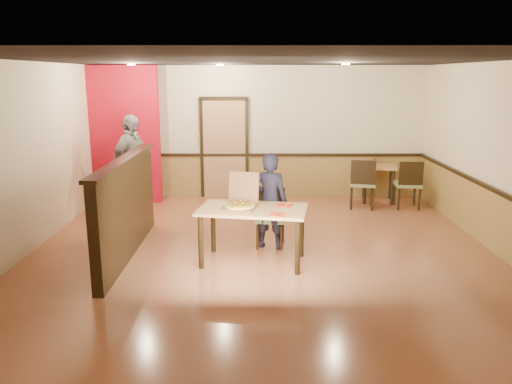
{
  "coord_description": "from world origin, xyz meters",
  "views": [
    {
      "loc": [
        -0.11,
        -7.19,
        2.59
      ],
      "look_at": [
        -0.12,
        0.0,
        0.91
      ],
      "focal_mm": 35.0,
      "sensor_mm": 36.0,
      "label": 1
    }
  ],
  "objects_px": {
    "main_table": "(253,216)",
    "side_chair_right": "(409,182)",
    "condiment": "(374,161)",
    "side_table": "(379,174)",
    "side_chair_left": "(363,182)",
    "diner_chair": "(271,215)",
    "passerby": "(132,164)",
    "pizza_box": "(240,204)",
    "diner": "(270,201)"
  },
  "relations": [
    {
      "from": "side_chair_right",
      "to": "condiment",
      "type": "xyz_separation_m",
      "value": [
        -0.52,
        0.75,
        0.31
      ]
    },
    {
      "from": "pizza_box",
      "to": "condiment",
      "type": "bearing_deg",
      "value": 65.98
    },
    {
      "from": "diner",
      "to": "side_chair_right",
      "type": "bearing_deg",
      "value": -123.74
    },
    {
      "from": "diner_chair",
      "to": "diner",
      "type": "height_order",
      "value": "diner"
    },
    {
      "from": "passerby",
      "to": "condiment",
      "type": "relative_size",
      "value": 12.25
    },
    {
      "from": "side_chair_left",
      "to": "diner",
      "type": "height_order",
      "value": "diner"
    },
    {
      "from": "diner_chair",
      "to": "condiment",
      "type": "relative_size",
      "value": 5.8
    },
    {
      "from": "passerby",
      "to": "condiment",
      "type": "distance_m",
      "value": 4.97
    },
    {
      "from": "side_chair_right",
      "to": "diner_chair",
      "type": "bearing_deg",
      "value": 41.68
    },
    {
      "from": "side_chair_left",
      "to": "passerby",
      "type": "distance_m",
      "value": 4.51
    },
    {
      "from": "main_table",
      "to": "side_table",
      "type": "distance_m",
      "value": 4.41
    },
    {
      "from": "diner_chair",
      "to": "pizza_box",
      "type": "relative_size",
      "value": 1.49
    },
    {
      "from": "passerby",
      "to": "pizza_box",
      "type": "xyz_separation_m",
      "value": [
        2.17,
        -2.71,
        -0.09
      ]
    },
    {
      "from": "side_chair_right",
      "to": "side_table",
      "type": "distance_m",
      "value": 0.77
    },
    {
      "from": "side_chair_right",
      "to": "passerby",
      "type": "bearing_deg",
      "value": 5.9
    },
    {
      "from": "side_table",
      "to": "diner",
      "type": "relative_size",
      "value": 0.56
    },
    {
      "from": "pizza_box",
      "to": "main_table",
      "type": "bearing_deg",
      "value": 4.02
    },
    {
      "from": "diner_chair",
      "to": "side_chair_left",
      "type": "distance_m",
      "value": 2.86
    },
    {
      "from": "side_table",
      "to": "diner",
      "type": "distance_m",
      "value": 3.76
    },
    {
      "from": "main_table",
      "to": "diner",
      "type": "height_order",
      "value": "diner"
    },
    {
      "from": "condiment",
      "to": "main_table",
      "type": "bearing_deg",
      "value": -124.58
    },
    {
      "from": "side_table",
      "to": "diner",
      "type": "bearing_deg",
      "value": -128.79
    },
    {
      "from": "side_chair_right",
      "to": "condiment",
      "type": "height_order",
      "value": "side_chair_right"
    },
    {
      "from": "passerby",
      "to": "pizza_box",
      "type": "bearing_deg",
      "value": -117.81
    },
    {
      "from": "side_chair_left",
      "to": "condiment",
      "type": "height_order",
      "value": "side_chair_left"
    },
    {
      "from": "diner",
      "to": "side_chair_left",
      "type": "bearing_deg",
      "value": -112.58
    },
    {
      "from": "side_chair_left",
      "to": "condiment",
      "type": "xyz_separation_m",
      "value": [
        0.39,
        0.75,
        0.29
      ]
    },
    {
      "from": "main_table",
      "to": "side_chair_right",
      "type": "distance_m",
      "value": 4.24
    },
    {
      "from": "diner_chair",
      "to": "side_chair_left",
      "type": "bearing_deg",
      "value": 55.24
    },
    {
      "from": "side_table",
      "to": "condiment",
      "type": "relative_size",
      "value": 5.42
    },
    {
      "from": "main_table",
      "to": "passerby",
      "type": "distance_m",
      "value": 3.61
    },
    {
      "from": "main_table",
      "to": "side_table",
      "type": "bearing_deg",
      "value": 63.06
    },
    {
      "from": "pizza_box",
      "to": "side_table",
      "type": "bearing_deg",
      "value": 64.27
    },
    {
      "from": "main_table",
      "to": "passerby",
      "type": "xyz_separation_m",
      "value": [
        -2.34,
        2.73,
        0.25
      ]
    },
    {
      "from": "main_table",
      "to": "diner",
      "type": "relative_size",
      "value": 1.09
    },
    {
      "from": "side_chair_right",
      "to": "side_chair_left",
      "type": "bearing_deg",
      "value": 3.84
    },
    {
      "from": "side_chair_right",
      "to": "passerby",
      "type": "relative_size",
      "value": 0.52
    },
    {
      "from": "diner_chair",
      "to": "side_table",
      "type": "xyz_separation_m",
      "value": [
        2.34,
        2.79,
        0.1
      ]
    },
    {
      "from": "side_chair_right",
      "to": "diner",
      "type": "distance_m",
      "value": 3.64
    },
    {
      "from": "main_table",
      "to": "side_chair_right",
      "type": "relative_size",
      "value": 1.65
    },
    {
      "from": "main_table",
      "to": "condiment",
      "type": "height_order",
      "value": "condiment"
    },
    {
      "from": "side_chair_right",
      "to": "diner",
      "type": "xyz_separation_m",
      "value": [
        -2.8,
        -2.31,
        0.21
      ]
    },
    {
      "from": "main_table",
      "to": "diner_chair",
      "type": "bearing_deg",
      "value": 79.67
    },
    {
      "from": "side_chair_right",
      "to": "condiment",
      "type": "bearing_deg",
      "value": -51.4
    },
    {
      "from": "passerby",
      "to": "pizza_box",
      "type": "distance_m",
      "value": 3.47
    },
    {
      "from": "side_chair_left",
      "to": "side_chair_right",
      "type": "relative_size",
      "value": 1.03
    },
    {
      "from": "passerby",
      "to": "condiment",
      "type": "bearing_deg",
      "value": -55.5
    },
    {
      "from": "side_chair_left",
      "to": "pizza_box",
      "type": "bearing_deg",
      "value": 62.2
    },
    {
      "from": "diner_chair",
      "to": "side_table",
      "type": "height_order",
      "value": "diner_chair"
    },
    {
      "from": "passerby",
      "to": "side_table",
      "type": "bearing_deg",
      "value": -57.06
    }
  ]
}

